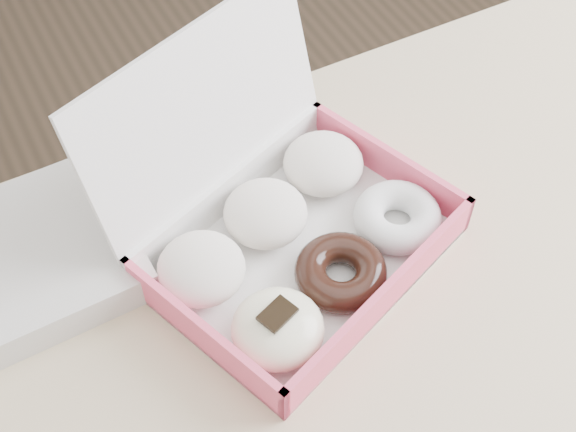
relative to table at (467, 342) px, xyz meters
name	(u,v)px	position (x,y,z in m)	size (l,w,h in m)	color
table	(467,342)	(0.00, 0.00, 0.00)	(1.20, 0.80, 0.75)	#D0B989
donut_box	(287,230)	(-0.15, 0.16, 0.11)	(0.39, 0.37, 0.22)	white
newspapers	(15,266)	(-0.42, 0.26, 0.10)	(0.25, 0.20, 0.04)	silver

